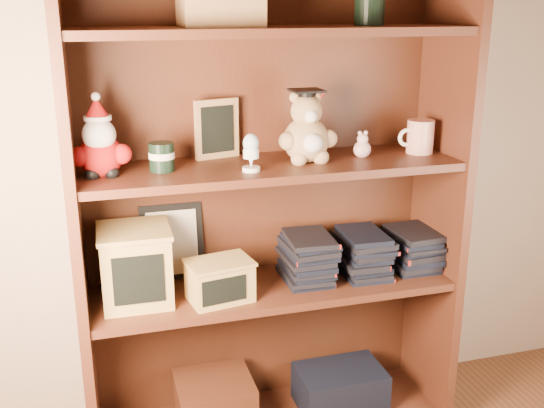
% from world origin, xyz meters
% --- Properties ---
extents(bookcase, '(1.20, 0.35, 1.60)m').
position_xyz_m(bookcase, '(-0.00, 1.36, 0.78)').
color(bookcase, '#4A2315').
rests_on(bookcase, ground).
extents(shelf_lower, '(1.14, 0.33, 0.02)m').
position_xyz_m(shelf_lower, '(0.00, 1.30, 0.54)').
color(shelf_lower, '#4A2315').
rests_on(shelf_lower, ground).
extents(shelf_upper, '(1.14, 0.33, 0.02)m').
position_xyz_m(shelf_upper, '(0.00, 1.30, 0.94)').
color(shelf_upper, '#4A2315').
rests_on(shelf_upper, ground).
extents(santa_plush, '(0.17, 0.12, 0.24)m').
position_xyz_m(santa_plush, '(-0.50, 1.30, 1.04)').
color(santa_plush, '#A50F0F').
rests_on(santa_plush, shelf_upper).
extents(teachers_tin, '(0.07, 0.07, 0.08)m').
position_xyz_m(teachers_tin, '(-0.33, 1.30, 0.99)').
color(teachers_tin, black).
rests_on(teachers_tin, shelf_upper).
extents(chalkboard_plaque, '(0.14, 0.10, 0.18)m').
position_xyz_m(chalkboard_plaque, '(-0.14, 1.42, 1.04)').
color(chalkboard_plaque, '#9E7547').
rests_on(chalkboard_plaque, shelf_upper).
extents(egg_cup, '(0.05, 0.05, 0.11)m').
position_xyz_m(egg_cup, '(-0.08, 1.23, 1.01)').
color(egg_cup, white).
rests_on(egg_cup, shelf_upper).
extents(grad_teddy_bear, '(0.19, 0.16, 0.23)m').
position_xyz_m(grad_teddy_bear, '(0.11, 1.30, 1.04)').
color(grad_teddy_bear, tan).
rests_on(grad_teddy_bear, shelf_upper).
extents(pink_figurine, '(0.06, 0.06, 0.09)m').
position_xyz_m(pink_figurine, '(0.30, 1.30, 0.98)').
color(pink_figurine, '#CD9E9E').
rests_on(pink_figurine, shelf_upper).
extents(teacher_mug, '(0.12, 0.09, 0.11)m').
position_xyz_m(teacher_mug, '(0.49, 1.30, 1.00)').
color(teacher_mug, silver).
rests_on(teacher_mug, shelf_upper).
extents(certificate_frame, '(0.20, 0.05, 0.25)m').
position_xyz_m(certificate_frame, '(-0.30, 1.44, 0.68)').
color(certificate_frame, black).
rests_on(certificate_frame, shelf_lower).
extents(treats_box, '(0.22, 0.22, 0.23)m').
position_xyz_m(treats_box, '(-0.43, 1.30, 0.67)').
color(treats_box, tan).
rests_on(treats_box, shelf_lower).
extents(pencils_box, '(0.21, 0.17, 0.13)m').
position_xyz_m(pencils_box, '(-0.18, 1.24, 0.61)').
color(pencils_box, tan).
rests_on(pencils_box, shelf_lower).
extents(book_stack_left, '(0.14, 0.20, 0.16)m').
position_xyz_m(book_stack_left, '(0.12, 1.30, 0.63)').
color(book_stack_left, black).
rests_on(book_stack_left, shelf_lower).
extents(book_stack_mid, '(0.14, 0.20, 0.14)m').
position_xyz_m(book_stack_mid, '(0.31, 1.30, 0.62)').
color(book_stack_mid, black).
rests_on(book_stack_mid, shelf_lower).
extents(book_stack_right, '(0.14, 0.20, 0.13)m').
position_xyz_m(book_stack_right, '(0.49, 1.30, 0.61)').
color(book_stack_right, black).
rests_on(book_stack_right, shelf_lower).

